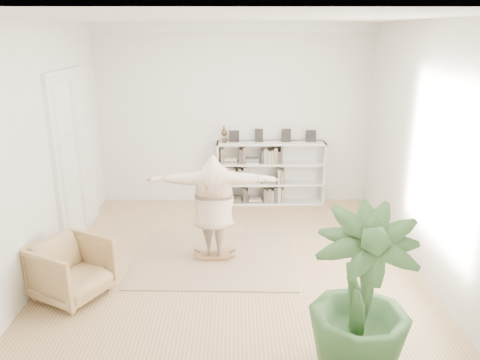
# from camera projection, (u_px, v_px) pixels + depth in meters

# --- Properties ---
(floor) EXTENTS (6.00, 6.00, 0.00)m
(floor) POSITION_uv_depth(u_px,v_px,m) (234.00, 268.00, 7.12)
(floor) COLOR #96754D
(floor) RESTS_ON ground
(room_shell) EXTENTS (6.00, 6.00, 6.00)m
(room_shell) POSITION_uv_depth(u_px,v_px,m) (234.00, 27.00, 8.85)
(room_shell) COLOR silver
(room_shell) RESTS_ON floor
(doors) EXTENTS (0.09, 1.78, 2.92)m
(doors) POSITION_uv_depth(u_px,v_px,m) (75.00, 157.00, 7.91)
(doors) COLOR white
(doors) RESTS_ON floor
(bookshelf) EXTENTS (2.20, 0.35, 1.64)m
(bookshelf) POSITION_uv_depth(u_px,v_px,m) (270.00, 174.00, 9.62)
(bookshelf) COLOR silver
(bookshelf) RESTS_ON floor
(armchair) EXTENTS (1.18, 1.17, 0.80)m
(armchair) POSITION_uv_depth(u_px,v_px,m) (71.00, 269.00, 6.25)
(armchair) COLOR tan
(armchair) RESTS_ON floor
(rug) EXTENTS (2.56, 2.08, 0.02)m
(rug) POSITION_uv_depth(u_px,v_px,m) (215.00, 258.00, 7.40)
(rug) COLOR tan
(rug) RESTS_ON floor
(rocker_board) EXTENTS (0.47, 0.29, 0.10)m
(rocker_board) POSITION_uv_depth(u_px,v_px,m) (215.00, 255.00, 7.39)
(rocker_board) COLOR #91603A
(rocker_board) RESTS_ON rug
(person) EXTENTS (2.00, 0.61, 1.62)m
(person) POSITION_uv_depth(u_px,v_px,m) (214.00, 204.00, 7.12)
(person) COLOR beige
(person) RESTS_ON rocker_board
(houseplant) EXTENTS (1.17, 1.17, 1.82)m
(houseplant) POSITION_uv_depth(u_px,v_px,m) (361.00, 297.00, 4.65)
(houseplant) COLOR #30552A
(houseplant) RESTS_ON floor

